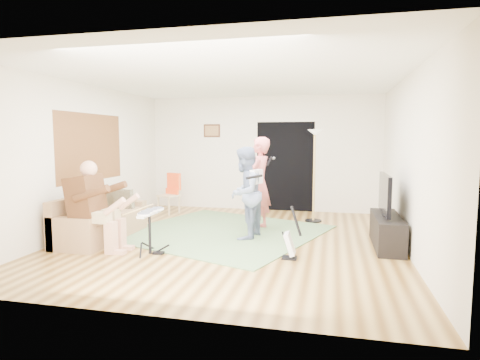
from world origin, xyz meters
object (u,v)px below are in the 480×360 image
at_px(sofa, 98,224).
at_px(torchiere_lamp, 314,159).
at_px(drum_kit, 150,234).
at_px(television, 385,194).
at_px(guitar_spare, 290,244).
at_px(singer, 259,184).
at_px(dining_chair, 169,199).
at_px(tv_cabinet, 387,231).
at_px(guitarist, 245,193).

height_order(sofa, torchiere_lamp, torchiere_lamp).
bearing_deg(drum_kit, television, 19.12).
bearing_deg(drum_kit, guitar_spare, 5.67).
bearing_deg(singer, torchiere_lamp, 148.60).
distance_m(dining_chair, tv_cabinet, 4.88).
distance_m(guitarist, guitar_spare, 1.45).
distance_m(sofa, television, 4.80).
bearing_deg(torchiere_lamp, sofa, -147.62).
bearing_deg(sofa, torchiere_lamp, 32.38).
distance_m(sofa, singer, 2.94).
relative_size(drum_kit, television, 0.61).
bearing_deg(tv_cabinet, guitar_spare, -145.28).
bearing_deg(singer, guitarist, 4.73).
distance_m(singer, torchiere_lamp, 1.45).
distance_m(guitarist, torchiere_lamp, 2.08).
bearing_deg(dining_chair, tv_cabinet, -1.39).
bearing_deg(sofa, guitar_spare, -7.54).
bearing_deg(drum_kit, tv_cabinet, 18.87).
distance_m(tv_cabinet, television, 0.60).
xyz_separation_m(guitar_spare, television, (1.38, 0.99, 0.63)).
xyz_separation_m(guitar_spare, dining_chair, (-3.06, 2.89, 0.11)).
height_order(torchiere_lamp, television, torchiere_lamp).
bearing_deg(singer, drum_kit, -20.44).
xyz_separation_m(guitarist, dining_chair, (-2.18, 1.88, -0.46)).
bearing_deg(television, tv_cabinet, 0.00).
height_order(sofa, guitar_spare, guitar_spare).
height_order(tv_cabinet, television, television).
xyz_separation_m(sofa, tv_cabinet, (4.78, 0.55, -0.00)).
height_order(torchiere_lamp, dining_chair, torchiere_lamp).
height_order(sofa, drum_kit, sofa).
distance_m(torchiere_lamp, tv_cabinet, 2.35).
xyz_separation_m(sofa, torchiere_lamp, (3.56, 2.26, 1.05)).
distance_m(guitar_spare, tv_cabinet, 1.74).
bearing_deg(guitarist, television, 99.18).
bearing_deg(sofa, tv_cabinet, 6.51).
height_order(dining_chair, tv_cabinet, dining_chair).
bearing_deg(dining_chair, singer, -5.51).
relative_size(guitarist, dining_chair, 1.72).
height_order(drum_kit, dining_chair, dining_chair).
xyz_separation_m(singer, torchiere_lamp, (0.98, 0.98, 0.43)).
xyz_separation_m(drum_kit, singer, (1.30, 1.93, 0.58)).
height_order(guitar_spare, torchiere_lamp, torchiere_lamp).
relative_size(torchiere_lamp, television, 1.73).
bearing_deg(singer, tv_cabinet, 85.19).
bearing_deg(sofa, drum_kit, -26.86).
relative_size(drum_kit, dining_chair, 0.73).
height_order(singer, torchiere_lamp, torchiere_lamp).
bearing_deg(guitar_spare, drum_kit, -174.33).
bearing_deg(dining_chair, guitar_spare, -21.80).
relative_size(sofa, tv_cabinet, 1.34).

